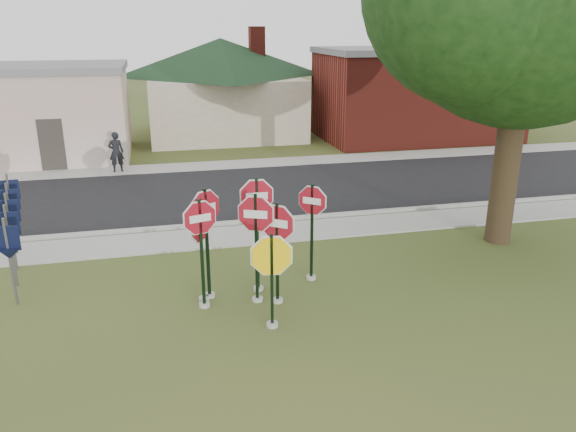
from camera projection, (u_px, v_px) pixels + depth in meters
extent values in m
plane|color=#36491B|center=(262.00, 334.00, 11.15)|extent=(120.00, 120.00, 0.00)
cube|color=gray|center=(226.00, 237.00, 16.20)|extent=(60.00, 1.60, 0.06)
cube|color=black|center=(210.00, 194.00, 20.35)|extent=(60.00, 7.00, 0.04)
cube|color=gray|center=(200.00, 167.00, 24.31)|extent=(60.00, 1.60, 0.06)
cube|color=gray|center=(222.00, 224.00, 17.11)|extent=(60.00, 0.20, 0.14)
cylinder|color=#A5A39A|center=(257.00, 299.00, 12.49)|extent=(0.24, 0.24, 0.08)
cube|color=black|center=(256.00, 249.00, 12.10)|extent=(0.07, 0.07, 2.48)
cylinder|color=white|center=(256.00, 214.00, 11.84)|extent=(1.02, 0.45, 1.10)
cylinder|color=maroon|center=(256.00, 214.00, 11.84)|extent=(0.95, 0.42, 1.02)
cube|color=white|center=(256.00, 214.00, 11.84)|extent=(0.47, 0.21, 0.18)
cylinder|color=#A5A39A|center=(272.00, 324.00, 11.42)|extent=(0.24, 0.24, 0.08)
cube|color=black|center=(272.00, 281.00, 11.11)|extent=(0.07, 0.06, 2.01)
cylinder|color=white|center=(272.00, 256.00, 10.94)|extent=(1.15, 0.17, 1.16)
cylinder|color=yellow|center=(272.00, 256.00, 10.94)|extent=(1.07, 0.16, 1.08)
cylinder|color=#A5A39A|center=(204.00, 305.00, 12.23)|extent=(0.24, 0.24, 0.08)
cube|color=black|center=(202.00, 254.00, 11.85)|extent=(0.07, 0.07, 2.45)
cylinder|color=white|center=(200.00, 218.00, 11.59)|extent=(0.97, 0.31, 1.01)
cylinder|color=maroon|center=(200.00, 218.00, 11.59)|extent=(0.90, 0.29, 0.94)
cube|color=white|center=(200.00, 218.00, 11.59)|extent=(0.45, 0.15, 0.16)
cylinder|color=#A5A39A|center=(278.00, 300.00, 12.43)|extent=(0.24, 0.24, 0.08)
cube|color=black|center=(277.00, 254.00, 12.08)|extent=(0.08, 0.08, 2.30)
cylinder|color=white|center=(277.00, 223.00, 11.85)|extent=(0.89, 0.68, 1.10)
cylinder|color=maroon|center=(277.00, 223.00, 11.85)|extent=(0.83, 0.63, 1.02)
cube|color=white|center=(277.00, 223.00, 11.85)|extent=(0.41, 0.32, 0.18)
cylinder|color=#A5A39A|center=(258.00, 288.00, 12.99)|extent=(0.24, 0.24, 0.08)
cube|color=black|center=(257.00, 236.00, 12.57)|extent=(0.06, 0.05, 2.70)
cylinder|color=white|center=(257.00, 196.00, 12.27)|extent=(1.04, 0.06, 1.05)
cylinder|color=maroon|center=(257.00, 196.00, 12.27)|extent=(0.97, 0.06, 0.97)
cube|color=white|center=(257.00, 196.00, 12.27)|extent=(0.48, 0.03, 0.17)
cylinder|color=#A5A39A|center=(210.00, 295.00, 12.67)|extent=(0.24, 0.24, 0.08)
cube|color=black|center=(207.00, 244.00, 12.27)|extent=(0.08, 0.08, 2.55)
cylinder|color=white|center=(205.00, 208.00, 12.00)|extent=(0.92, 0.64, 1.11)
cylinder|color=maroon|center=(205.00, 208.00, 12.00)|extent=(0.86, 0.60, 1.03)
cube|color=white|center=(205.00, 208.00, 12.00)|extent=(0.43, 0.30, 0.18)
cylinder|color=#A5A39A|center=(311.00, 277.00, 13.56)|extent=(0.24, 0.24, 0.08)
cube|color=black|center=(312.00, 233.00, 13.19)|extent=(0.08, 0.08, 2.38)
cylinder|color=white|center=(312.00, 201.00, 12.94)|extent=(0.77, 0.61, 0.97)
cylinder|color=maroon|center=(312.00, 201.00, 12.94)|extent=(0.72, 0.57, 0.90)
cube|color=white|center=(312.00, 201.00, 12.94)|extent=(0.36, 0.28, 0.15)
cylinder|color=#A5A39A|center=(204.00, 299.00, 12.51)|extent=(0.24, 0.24, 0.08)
cube|color=black|center=(202.00, 254.00, 12.16)|extent=(0.08, 0.08, 2.22)
cylinder|color=white|center=(200.00, 225.00, 11.95)|extent=(0.62, 0.88, 1.06)
cylinder|color=maroon|center=(200.00, 225.00, 11.95)|extent=(0.58, 0.81, 0.98)
cube|color=white|center=(200.00, 225.00, 11.95)|extent=(0.29, 0.41, 0.17)
cube|color=#59595E|center=(10.00, 262.00, 12.04)|extent=(0.05, 0.05, 2.00)
cube|color=black|center=(6.00, 238.00, 11.86)|extent=(0.55, 0.13, 0.55)
cone|color=black|center=(9.00, 254.00, 11.97)|extent=(0.65, 0.65, 0.25)
cube|color=#59595E|center=(11.00, 246.00, 12.91)|extent=(0.05, 0.05, 2.00)
cube|color=black|center=(7.00, 224.00, 12.74)|extent=(0.55, 0.09, 0.55)
cone|color=black|center=(9.00, 238.00, 12.85)|extent=(0.62, 0.62, 0.25)
cube|color=#59595E|center=(11.00, 232.00, 13.79)|extent=(0.05, 0.05, 2.00)
cube|color=black|center=(8.00, 211.00, 13.61)|extent=(0.55, 0.05, 0.55)
cone|color=black|center=(10.00, 224.00, 13.73)|extent=(0.58, 0.58, 0.25)
cube|color=#59595E|center=(12.00, 220.00, 14.67)|extent=(0.05, 0.05, 2.00)
cube|color=black|center=(8.00, 200.00, 14.49)|extent=(0.55, 0.05, 0.55)
cone|color=black|center=(10.00, 213.00, 14.60)|extent=(0.58, 0.58, 0.25)
cube|color=#59595E|center=(12.00, 209.00, 15.55)|extent=(0.05, 0.05, 2.00)
cube|color=black|center=(9.00, 190.00, 15.37)|extent=(0.55, 0.09, 0.55)
cone|color=black|center=(11.00, 202.00, 15.48)|extent=(0.62, 0.62, 0.25)
cube|color=#332D28|center=(52.00, 145.00, 23.32)|extent=(1.00, 0.10, 2.20)
cube|color=beige|center=(223.00, 105.00, 31.34)|extent=(8.00, 8.00, 3.20)
pyramid|color=black|center=(220.00, 38.00, 30.19)|extent=(11.60, 11.60, 2.00)
cube|color=maroon|center=(257.00, 42.00, 30.69)|extent=(0.80, 0.80, 1.60)
cube|color=maroon|center=(416.00, 96.00, 30.09)|extent=(10.00, 6.00, 4.50)
cube|color=slate|center=(419.00, 50.00, 29.34)|extent=(10.20, 6.20, 0.30)
cube|color=white|center=(405.00, 97.00, 26.83)|extent=(2.00, 0.08, 0.90)
cylinder|color=black|center=(509.00, 147.00, 15.14)|extent=(0.70, 0.70, 5.41)
cylinder|color=black|center=(500.00, 83.00, 39.27)|extent=(0.50, 0.50, 4.00)
sphere|color=black|center=(507.00, 29.00, 38.12)|extent=(5.60, 5.60, 5.60)
imported|color=black|center=(116.00, 152.00, 23.10)|extent=(0.63, 0.44, 1.67)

